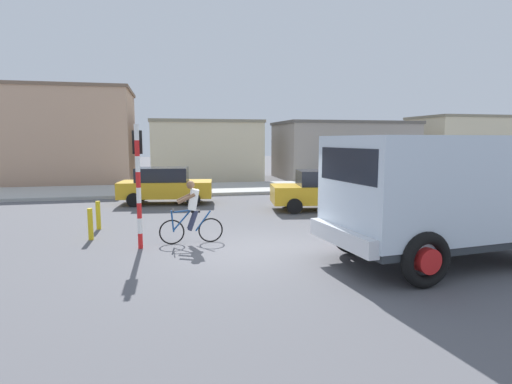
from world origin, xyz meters
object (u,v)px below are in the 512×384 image
Objects in this scene: truck_foreground at (445,190)px; car_red_near at (165,185)px; bollard_near at (90,224)px; cyclist at (192,212)px; traffic_light_pole at (138,169)px; car_white_mid at (323,190)px; bollard_far at (98,215)px.

car_red_near is at bearing 121.23° from truck_foreground.
car_red_near reaches higher than bollard_near.
traffic_light_pole is (-1.35, -0.18, 1.20)m from cyclist.
car_white_mid is at bearing 33.13° from traffic_light_pole.
car_red_near is at bearing 95.42° from cyclist.
car_red_near is 4.65× the size of bollard_far.
cyclist reaches higher than car_white_mid.
truck_foreground is 7.30m from car_white_mid.
truck_foreground is at bearing -32.87° from bollard_far.
car_white_mid is (6.19, -3.05, 0.00)m from car_red_near.
cyclist is 3.70m from bollard_far.
car_white_mid is at bearing 12.78° from bollard_far.
car_white_mid is 8.48m from bollard_far.
car_red_near and car_white_mid have the same top height.
truck_foreground is 1.77× the size of traffic_light_pole.
traffic_light_pole is 7.65m from car_red_near.
bollard_near is at bearing 154.46° from truck_foreground.
truck_foreground is at bearing -28.07° from cyclist.
traffic_light_pole is at bearing -61.24° from bollard_far.
truck_foreground is 1.35× the size of car_white_mid.
traffic_light_pole reaches higher than car_white_mid.
truck_foreground is 1.35× the size of car_red_near.
traffic_light_pole reaches higher than bollard_far.
cyclist is 0.41× the size of car_white_mid.
traffic_light_pole reaches higher than cyclist.
car_white_mid is (6.84, 4.47, -1.25)m from traffic_light_pole.
truck_foreground is 3.27× the size of cyclist.
truck_foreground is 6.34m from cyclist.
truck_foreground reaches higher than cyclist.
cyclist is at bearing -20.14° from bollard_near.
car_white_mid is 8.90m from bollard_near.
bollard_far is at bearing -167.22° from car_white_mid.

